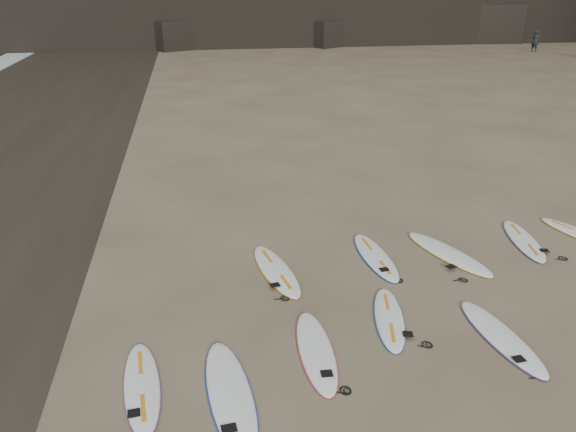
% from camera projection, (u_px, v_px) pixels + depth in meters
% --- Properties ---
extents(ground, '(240.00, 240.00, 0.00)m').
position_uv_depth(ground, '(446.00, 326.00, 10.57)').
color(ground, '#897559').
rests_on(ground, ground).
extents(surfboard_0, '(0.92, 2.83, 0.10)m').
position_uv_depth(surfboard_0, '(230.00, 394.00, 8.80)').
color(surfboard_0, white).
rests_on(surfboard_0, ground).
extents(surfboard_1, '(0.69, 2.46, 0.09)m').
position_uv_depth(surfboard_1, '(316.00, 350.00, 9.83)').
color(surfboard_1, white).
rests_on(surfboard_1, ground).
extents(surfboard_2, '(1.03, 2.29, 0.08)m').
position_uv_depth(surfboard_2, '(389.00, 318.00, 10.76)').
color(surfboard_2, white).
rests_on(surfboard_2, ground).
extents(surfboard_3, '(0.84, 2.54, 0.09)m').
position_uv_depth(surfboard_3, '(501.00, 336.00, 10.20)').
color(surfboard_3, white).
rests_on(surfboard_3, ground).
extents(surfboard_5, '(1.07, 2.64, 0.09)m').
position_uv_depth(surfboard_5, '(276.00, 270.00, 12.50)').
color(surfboard_5, white).
rests_on(surfboard_5, ground).
extents(surfboard_6, '(0.70, 2.53, 0.09)m').
position_uv_depth(surfboard_6, '(376.00, 256.00, 13.11)').
color(surfboard_6, white).
rests_on(surfboard_6, ground).
extents(surfboard_7, '(1.53, 2.74, 0.10)m').
position_uv_depth(surfboard_7, '(448.00, 253.00, 13.26)').
color(surfboard_7, white).
rests_on(surfboard_7, ground).
extents(surfboard_8, '(1.04, 2.49, 0.09)m').
position_uv_depth(surfboard_8, '(524.00, 240.00, 13.92)').
color(surfboard_8, white).
rests_on(surfboard_8, ground).
extents(surfboard_11, '(0.80, 2.37, 0.08)m').
position_uv_depth(surfboard_11, '(142.00, 386.00, 8.98)').
color(surfboard_11, white).
rests_on(surfboard_11, ground).
extents(person_a, '(0.73, 0.79, 1.80)m').
position_uv_depth(person_a, '(535.00, 41.00, 48.47)').
color(person_a, black).
rests_on(person_a, ground).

